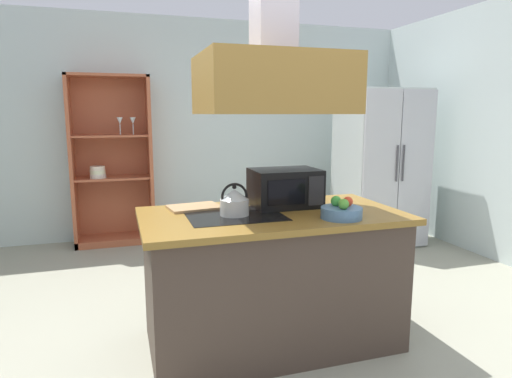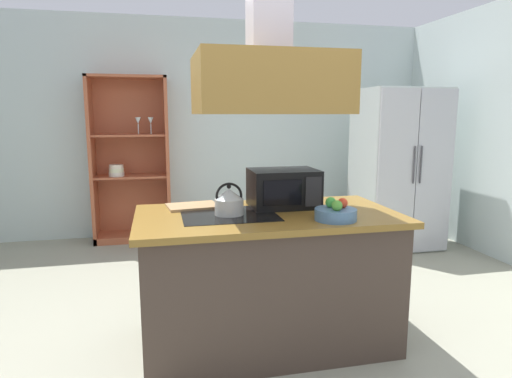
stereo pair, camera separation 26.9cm
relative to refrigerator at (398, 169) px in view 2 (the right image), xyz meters
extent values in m
plane|color=gray|center=(-2.14, -1.83, -0.91)|extent=(7.80, 7.80, 0.00)
cube|color=silver|center=(-2.14, 1.17, 0.44)|extent=(6.00, 0.12, 2.70)
cube|color=#42342B|center=(-2.02, -1.85, -0.48)|extent=(1.61, 0.83, 0.86)
cube|color=olive|center=(-2.02, -1.85, -0.03)|extent=(1.69, 0.91, 0.04)
cube|color=black|center=(-2.27, -1.85, -0.01)|extent=(0.60, 0.48, 0.00)
cube|color=olive|center=(-2.02, -1.85, 0.81)|extent=(0.90, 0.70, 0.36)
cube|color=#B8C2BE|center=(0.00, 0.01, 0.00)|extent=(0.90, 0.72, 1.82)
cube|color=#B7B7BC|center=(-0.23, -0.36, 0.00)|extent=(0.44, 0.03, 1.78)
cube|color=#B4B5BC|center=(0.23, -0.36, 0.00)|extent=(0.44, 0.03, 1.78)
cylinder|color=#4C4C51|center=(-0.04, -0.39, 0.09)|extent=(0.02, 0.02, 0.40)
cylinder|color=#4C4C51|center=(0.04, -0.39, 0.09)|extent=(0.02, 0.02, 0.40)
cube|color=#AC5636|center=(-3.46, 0.91, 0.08)|extent=(0.04, 0.40, 1.97)
cube|color=#AC5636|center=(-2.59, 0.91, 0.08)|extent=(0.04, 0.40, 1.97)
cube|color=#AC5636|center=(-3.02, 0.91, 1.05)|extent=(0.91, 0.40, 0.03)
cube|color=#AC5636|center=(-3.02, 0.91, -0.87)|extent=(0.91, 0.40, 0.08)
cube|color=#AC5636|center=(-3.02, 1.10, 0.08)|extent=(0.91, 0.02, 1.97)
cube|color=#AC5636|center=(-3.02, 0.91, -0.12)|extent=(0.83, 0.36, 0.02)
cube|color=#AC5636|center=(-3.02, 0.91, 0.37)|extent=(0.83, 0.36, 0.02)
cylinder|color=beige|center=(-3.19, 0.86, -0.08)|extent=(0.18, 0.18, 0.05)
cylinder|color=beige|center=(-3.19, 0.86, -0.04)|extent=(0.17, 0.17, 0.05)
cylinder|color=beige|center=(-3.19, 0.86, 0.01)|extent=(0.16, 0.16, 0.05)
cylinder|color=silver|center=(-2.92, 0.87, 0.45)|extent=(0.01, 0.01, 0.12)
cone|color=silver|center=(-2.92, 0.87, 0.55)|extent=(0.07, 0.07, 0.08)
cylinder|color=silver|center=(-2.77, 0.87, 0.45)|extent=(0.01, 0.01, 0.12)
cone|color=silver|center=(-2.77, 0.87, 0.55)|extent=(0.07, 0.07, 0.08)
cylinder|color=#BABBB5|center=(-2.27, -1.85, 0.04)|extent=(0.18, 0.18, 0.10)
cone|color=#B7C1C4|center=(-2.27, -1.85, 0.13)|extent=(0.18, 0.18, 0.06)
sphere|color=black|center=(-2.27, -1.85, 0.17)|extent=(0.03, 0.03, 0.03)
torus|color=black|center=(-2.27, -1.85, 0.11)|extent=(0.17, 0.02, 0.17)
cube|color=#A57F54|center=(-2.48, -1.57, 0.00)|extent=(0.37, 0.28, 0.02)
cube|color=black|center=(-1.86, -1.68, 0.12)|extent=(0.46, 0.34, 0.26)
cube|color=black|center=(-1.92, -1.85, 0.12)|extent=(0.26, 0.01, 0.17)
cube|color=#262628|center=(-1.71, -1.85, 0.12)|extent=(0.11, 0.01, 0.20)
cylinder|color=#4C7299|center=(-1.66, -2.13, 0.03)|extent=(0.26, 0.26, 0.07)
sphere|color=red|center=(-1.61, -2.11, 0.09)|extent=(0.06, 0.06, 0.06)
sphere|color=green|center=(-1.67, -2.08, 0.09)|extent=(0.07, 0.07, 0.07)
sphere|color=#529D34|center=(-1.67, -2.18, 0.09)|extent=(0.07, 0.07, 0.07)
camera|label=1|loc=(-2.96, -4.49, 0.63)|focal=30.86mm
camera|label=2|loc=(-2.70, -4.56, 0.63)|focal=30.86mm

